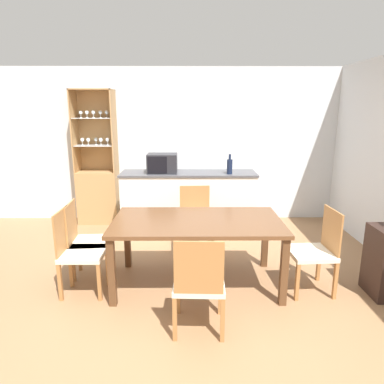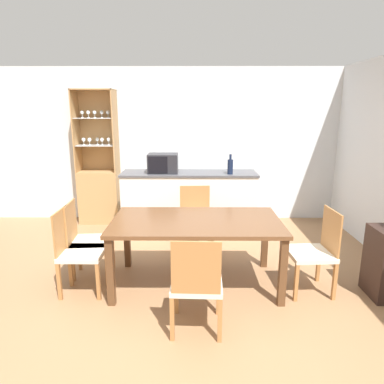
{
  "view_description": "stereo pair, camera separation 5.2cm",
  "coord_description": "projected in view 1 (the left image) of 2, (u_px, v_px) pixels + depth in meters",
  "views": [
    {
      "loc": [
        0.08,
        -3.2,
        1.88
      ],
      "look_at": [
        0.11,
        1.09,
        0.84
      ],
      "focal_mm": 32.0,
      "sensor_mm": 36.0,
      "label": 1
    },
    {
      "loc": [
        0.13,
        -3.2,
        1.88
      ],
      "look_at": [
        0.11,
        1.09,
        0.84
      ],
      "focal_mm": 32.0,
      "sensor_mm": 36.0,
      "label": 2
    }
  ],
  "objects": [
    {
      "name": "microwave",
      "position": [
        162.0,
        163.0,
        5.15
      ],
      "size": [
        0.44,
        0.34,
        0.29
      ],
      "color": "#232328",
      "rests_on": "kitchen_counter"
    },
    {
      "name": "dining_table",
      "position": [
        197.0,
        227.0,
        3.64
      ],
      "size": [
        1.79,
        0.97,
        0.74
      ],
      "color": "brown",
      "rests_on": "ground_plane"
    },
    {
      "name": "dining_chair_side_left_far",
      "position": [
        87.0,
        241.0,
        3.82
      ],
      "size": [
        0.46,
        0.46,
        0.89
      ],
      "rotation": [
        0.0,
        0.0,
        -1.5
      ],
      "color": "beige",
      "rests_on": "ground_plane"
    },
    {
      "name": "dining_chair_side_right_near",
      "position": [
        315.0,
        251.0,
        3.56
      ],
      "size": [
        0.46,
        0.46,
        0.89
      ],
      "rotation": [
        0.0,
        0.0,
        1.63
      ],
      "color": "beige",
      "rests_on": "ground_plane"
    },
    {
      "name": "display_cabinet",
      "position": [
        98.0,
        185.0,
        5.74
      ],
      "size": [
        0.65,
        0.39,
        2.19
      ],
      "color": "tan",
      "rests_on": "ground_plane"
    },
    {
      "name": "wall_back",
      "position": [
        185.0,
        146.0,
        5.81
      ],
      "size": [
        6.8,
        0.06,
        2.55
      ],
      "color": "silver",
      "rests_on": "ground_plane"
    },
    {
      "name": "dining_chair_head_near",
      "position": [
        199.0,
        283.0,
        2.89
      ],
      "size": [
        0.45,
        0.45,
        0.89
      ],
      "rotation": [
        0.0,
        0.0,
        -0.04
      ],
      "color": "beige",
      "rests_on": "ground_plane"
    },
    {
      "name": "ground_plane",
      "position": [
        182.0,
        295.0,
        3.56
      ],
      "size": [
        18.0,
        18.0,
        0.0
      ],
      "primitive_type": "plane",
      "color": "#936B47"
    },
    {
      "name": "wine_bottle",
      "position": [
        230.0,
        166.0,
        5.05
      ],
      "size": [
        0.08,
        0.08,
        0.3
      ],
      "color": "#141E38",
      "rests_on": "kitchen_counter"
    },
    {
      "name": "kitchen_counter",
      "position": [
        188.0,
        202.0,
        5.32
      ],
      "size": [
        2.06,
        0.56,
        0.94
      ],
      "color": "silver",
      "rests_on": "ground_plane"
    },
    {
      "name": "dining_chair_side_left_near",
      "position": [
        79.0,
        251.0,
        3.54
      ],
      "size": [
        0.43,
        0.43,
        0.89
      ],
      "rotation": [
        0.0,
        0.0,
        -1.57
      ],
      "color": "beige",
      "rests_on": "ground_plane"
    },
    {
      "name": "dining_chair_head_far",
      "position": [
        196.0,
        221.0,
        4.49
      ],
      "size": [
        0.46,
        0.46,
        0.89
      ],
      "rotation": [
        0.0,
        0.0,
        3.2
      ],
      "color": "beige",
      "rests_on": "ground_plane"
    }
  ]
}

